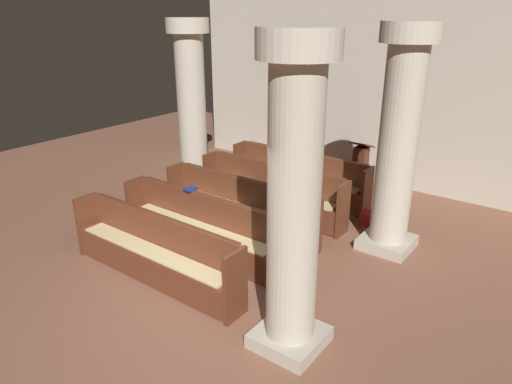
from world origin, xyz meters
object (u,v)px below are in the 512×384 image
at_px(pillar_far_side, 191,103).
at_px(kneeler_box_red, 372,220).
at_px(pew_row_1, 271,189).
at_px(lectern, 360,169).
at_px(pew_row_2, 239,205).
at_px(pillar_aisle_rear, 294,200).
at_px(pew_row_3, 201,225).
at_px(pew_row_4, 154,249).
at_px(pillar_aisle_side, 399,140).
at_px(pew_row_0, 299,175).
at_px(hymn_book, 191,189).

bearing_deg(pillar_far_side, kneeler_box_red, 4.80).
xyz_separation_m(pew_row_1, lectern, (0.77, 2.37, -0.07)).
bearing_deg(pew_row_2, lectern, 77.12).
distance_m(lectern, kneeler_box_red, 2.07).
bearing_deg(pillar_far_side, pillar_aisle_rear, -35.10).
distance_m(pew_row_3, pew_row_4, 1.00).
distance_m(pillar_aisle_rear, lectern, 5.82).
bearing_deg(pew_row_1, pew_row_3, -90.00).
xyz_separation_m(pew_row_2, lectern, (0.77, 3.38, -0.07)).
bearing_deg(lectern, kneeler_box_red, -58.51).
bearing_deg(pillar_far_side, pillar_aisle_side, -3.08).
xyz_separation_m(pillar_far_side, pillar_aisle_rear, (4.71, -3.31, -0.00)).
relative_size(pew_row_0, pillar_far_side, 0.87).
bearing_deg(pew_row_2, pew_row_3, -90.00).
distance_m(pew_row_1, lectern, 2.50).
bearing_deg(pew_row_4, lectern, 81.84).
bearing_deg(pew_row_0, pew_row_4, -90.00).
xyz_separation_m(lectern, kneeler_box_red, (1.07, -1.74, -0.32)).
bearing_deg(pew_row_0, pew_row_3, -90.00).
relative_size(lectern, hymn_book, 5.24).
relative_size(pew_row_2, pillar_aisle_rear, 0.87).
xyz_separation_m(pew_row_3, lectern, (0.77, 4.38, -0.07)).
distance_m(pew_row_0, pillar_far_side, 2.80).
height_order(pew_row_4, pillar_aisle_rear, pillar_aisle_rear).
distance_m(pew_row_3, kneeler_box_red, 3.24).
bearing_deg(hymn_book, pew_row_2, 65.33).
height_order(pew_row_3, kneeler_box_red, pew_row_3).
xyz_separation_m(pillar_far_side, hymn_book, (1.95, -2.10, -0.89)).
distance_m(pillar_aisle_side, hymn_book, 3.43).
bearing_deg(pillar_aisle_rear, kneeler_box_red, 98.37).
xyz_separation_m(pew_row_3, pillar_aisle_rear, (2.38, -1.02, 1.37)).
distance_m(pew_row_1, pillar_far_side, 2.72).
distance_m(pew_row_0, pew_row_4, 4.02).
xyz_separation_m(pew_row_1, pew_row_3, (0.00, -2.01, 0.00)).
relative_size(pew_row_0, pew_row_4, 1.00).
xyz_separation_m(pew_row_1, pew_row_4, (0.00, -3.01, 0.00)).
relative_size(pillar_far_side, kneeler_box_red, 8.71).
bearing_deg(pew_row_3, pillar_aisle_side, 40.53).
relative_size(pew_row_3, pillar_aisle_rear, 0.87).
height_order(pew_row_3, hymn_book, hymn_book).
bearing_deg(hymn_book, pillar_aisle_rear, -23.71).
bearing_deg(pew_row_3, pew_row_2, 90.00).
bearing_deg(pew_row_0, pillar_aisle_rear, -59.47).
xyz_separation_m(pew_row_2, hymn_book, (-0.37, -0.82, 0.48)).
bearing_deg(lectern, pillar_aisle_rear, -73.44).
bearing_deg(kneeler_box_red, pillar_far_side, -175.20).
bearing_deg(pew_row_4, pew_row_1, 90.00).
xyz_separation_m(pillar_aisle_side, lectern, (-1.61, 2.35, -1.43)).
xyz_separation_m(hymn_book, kneeler_box_red, (2.21, 2.45, -0.87)).
distance_m(pew_row_2, pew_row_4, 2.01).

